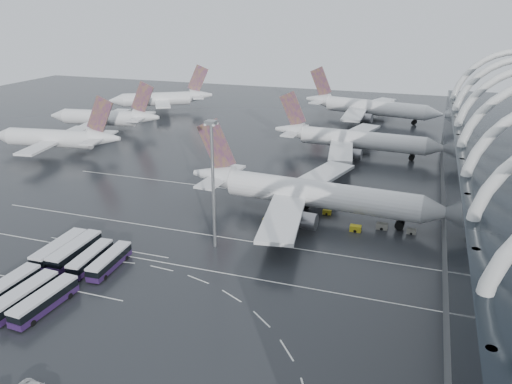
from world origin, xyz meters
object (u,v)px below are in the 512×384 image
(bus_row_near_c, at_px, (91,258))
(gse_cart_belly_d, at_px, (411,231))
(bus_row_near_b, at_px, (75,251))
(bus_row_far_b, at_px, (24,296))
(jet_remote_mid, at_px, (106,118))
(bus_row_near_d, at_px, (110,261))
(gse_cart_belly_c, at_px, (268,221))
(airliner_gate_b, at_px, (353,140))
(airliner_main, at_px, (308,194))
(bus_row_far_a, at_px, (6,290))
(gse_cart_belly_e, at_px, (327,212))
(gse_cart_belly_a, at_px, (355,228))
(bus_row_near_a, at_px, (60,249))
(airliner_gate_c, at_px, (368,108))
(jet_remote_west, at_px, (58,139))
(gse_cart_belly_b, at_px, (382,226))
(bus_row_far_c, at_px, (44,301))
(floodlight_mast, at_px, (213,170))
(jet_remote_far, at_px, (163,99))

(bus_row_near_c, distance_m, gse_cart_belly_d, 66.68)
(bus_row_near_b, relative_size, bus_row_far_b, 1.02)
(jet_remote_mid, bearing_deg, bus_row_near_d, 116.51)
(gse_cart_belly_d, bearing_deg, gse_cart_belly_c, -171.53)
(airliner_gate_b, xyz_separation_m, bus_row_near_c, (-35.66, -91.42, -3.27))
(airliner_main, height_order, airliner_gate_b, airliner_main)
(airliner_gate_b, relative_size, bus_row_far_a, 4.17)
(gse_cart_belly_e, bearing_deg, bus_row_near_c, -133.87)
(bus_row_near_c, bearing_deg, gse_cart_belly_a, -58.39)
(airliner_gate_b, height_order, bus_row_far_b, airliner_gate_b)
(bus_row_near_a, xyz_separation_m, gse_cart_belly_a, (53.06, 31.04, -1.18))
(bus_row_far_b, height_order, gse_cart_belly_a, bus_row_far_b)
(bus_row_near_a, relative_size, gse_cart_belly_c, 6.72)
(bus_row_near_d, xyz_separation_m, bus_row_far_b, (-6.18, -15.05, 0.16))
(airliner_gate_c, height_order, gse_cart_belly_a, airliner_gate_c)
(gse_cart_belly_a, bearing_deg, bus_row_far_a, -138.46)
(bus_row_near_a, xyz_separation_m, bus_row_near_d, (11.69, -0.50, -0.23))
(bus_row_near_c, relative_size, bus_row_far_b, 0.91)
(bus_row_near_d, relative_size, gse_cart_belly_c, 5.91)
(airliner_main, relative_size, bus_row_near_b, 4.62)
(jet_remote_west, height_order, bus_row_near_a, jet_remote_west)
(gse_cart_belly_d, bearing_deg, airliner_gate_b, 110.60)
(jet_remote_mid, height_order, bus_row_near_d, jet_remote_mid)
(airliner_main, bearing_deg, gse_cart_belly_b, -4.01)
(bus_row_near_a, height_order, bus_row_far_c, bus_row_near_a)
(gse_cart_belly_c, bearing_deg, bus_row_near_b, -136.69)
(airliner_main, bearing_deg, airliner_gate_c, 93.65)
(bus_row_near_a, distance_m, gse_cart_belly_c, 44.32)
(jet_remote_west, height_order, bus_row_near_b, jet_remote_west)
(bus_row_near_b, xyz_separation_m, gse_cart_belly_b, (55.24, 33.57, -1.15))
(bus_row_near_b, distance_m, floodlight_mast, 31.04)
(bus_row_near_a, height_order, bus_row_near_d, bus_row_near_a)
(gse_cart_belly_e, bearing_deg, gse_cart_belly_d, -13.50)
(bus_row_far_a, bearing_deg, bus_row_far_c, -92.80)
(bus_row_near_c, height_order, gse_cart_belly_e, bus_row_near_c)
(airliner_main, relative_size, gse_cart_belly_c, 30.51)
(gse_cart_belly_c, bearing_deg, gse_cart_belly_b, 11.46)
(airliner_main, height_order, gse_cart_belly_b, airliner_main)
(airliner_gate_c, bearing_deg, gse_cart_belly_b, -70.12)
(floodlight_mast, distance_m, gse_cart_belly_c, 22.68)
(jet_remote_mid, relative_size, bus_row_near_d, 3.75)
(jet_remote_far, relative_size, bus_row_near_b, 3.20)
(jet_remote_west, bearing_deg, floodlight_mast, 140.51)
(jet_remote_far, relative_size, gse_cart_belly_d, 22.02)
(floodlight_mast, bearing_deg, gse_cart_belly_a, 32.28)
(gse_cart_belly_b, bearing_deg, bus_row_near_d, -143.48)
(jet_remote_far, height_order, gse_cart_belly_b, jet_remote_far)
(gse_cart_belly_a, xyz_separation_m, gse_cart_belly_c, (-19.62, -1.98, -0.11))
(gse_cart_belly_d, bearing_deg, jet_remote_far, 138.87)
(bus_row_near_b, relative_size, gse_cart_belly_e, 6.81)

